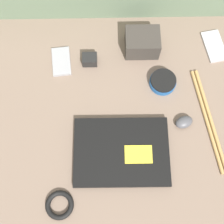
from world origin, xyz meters
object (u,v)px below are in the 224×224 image
Objects in this scene: laptop at (122,152)px; charger_brick at (90,60)px; computer_mouse at (184,122)px; phone_silver at (61,62)px; camera_pouch at (142,43)px; phone_black at (214,46)px; speaker_puck at (163,82)px.

laptop is 0.36m from charger_brick.
computer_mouse is 0.60× the size of phone_silver.
computer_mouse is at bearing -35.54° from phone_silver.
camera_pouch reaches higher than laptop.
laptop is 4.38× the size of computer_mouse.
laptop is 2.27× the size of phone_black.
phone_black is at bearing 0.54° from camera_pouch.
camera_pouch is (-0.07, 0.14, 0.03)m from speaker_puck.
computer_mouse is at bearing -67.65° from speaker_puck.
phone_black is at bearing -0.44° from phone_silver.
computer_mouse is at bearing 24.87° from laptop.
computer_mouse reaches higher than phone_black.
speaker_puck is at bearing -64.56° from camera_pouch.
laptop is 0.40m from camera_pouch.
charger_brick is (0.11, -0.00, 0.01)m from phone_silver.
phone_silver is at bearing -169.97° from camera_pouch.
computer_mouse reaches higher than laptop.
speaker_puck is at bearing -154.83° from phone_black.
phone_silver is 0.86× the size of phone_black.
phone_silver is 0.57m from phone_black.
camera_pouch is at bearing 169.92° from phone_black.
camera_pouch is at bearing 4.08° from phone_silver.
computer_mouse is at bearing -66.11° from camera_pouch.
laptop is at bearing -142.73° from phone_black.
phone_silver is (-0.21, 0.34, -0.01)m from laptop.
computer_mouse is 0.32m from camera_pouch.
laptop reaches higher than phone_black.
camera_pouch is (-0.27, -0.00, 0.04)m from phone_black.
speaker_puck is 0.79× the size of phone_silver.
charger_brick is at bearing 176.30° from phone_black.
phone_silver is at bearing 122.23° from laptop.
camera_pouch is 2.31× the size of charger_brick.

